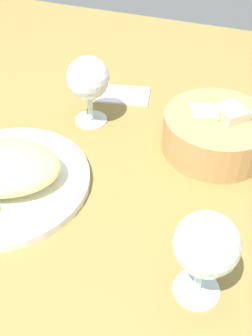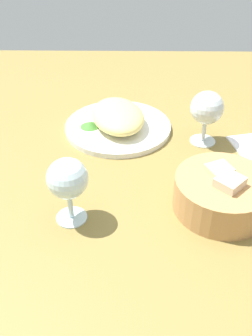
{
  "view_description": "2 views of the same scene",
  "coord_description": "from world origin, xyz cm",
  "px_view_note": "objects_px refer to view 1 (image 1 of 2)",
  "views": [
    {
      "loc": [
        22.36,
        -41.38,
        45.0
      ],
      "look_at": [
        6.59,
        0.94,
        3.67
      ],
      "focal_mm": 41.62,
      "sensor_mm": 36.0,
      "label": 1
    },
    {
      "loc": [
        76.15,
        -2.58,
        52.42
      ],
      "look_at": [
        9.51,
        -3.49,
        3.12
      ],
      "focal_mm": 41.64,
      "sensor_mm": 36.0,
      "label": 2
    }
  ],
  "objects_px": {
    "wine_glass_near": "(206,247)",
    "folded_napkin": "(124,94)",
    "plate": "(6,181)",
    "bread_basket": "(216,132)",
    "wine_glass_far": "(88,80)"
  },
  "relations": [
    {
      "from": "wine_glass_far",
      "to": "folded_napkin",
      "type": "bearing_deg",
      "value": 75.71
    },
    {
      "from": "plate",
      "to": "folded_napkin",
      "type": "height_order",
      "value": "plate"
    },
    {
      "from": "plate",
      "to": "wine_glass_far",
      "type": "distance_m",
      "value": 0.23
    },
    {
      "from": "bread_basket",
      "to": "wine_glass_near",
      "type": "distance_m",
      "value": 0.3
    },
    {
      "from": "plate",
      "to": "wine_glass_far",
      "type": "height_order",
      "value": "wine_glass_far"
    },
    {
      "from": "plate",
      "to": "wine_glass_near",
      "type": "height_order",
      "value": "wine_glass_near"
    },
    {
      "from": "plate",
      "to": "folded_napkin",
      "type": "relative_size",
      "value": 2.49
    },
    {
      "from": "wine_glass_near",
      "to": "wine_glass_far",
      "type": "bearing_deg",
      "value": 133.56
    },
    {
      "from": "wine_glass_far",
      "to": "plate",
      "type": "bearing_deg",
      "value": -104.76
    },
    {
      "from": "wine_glass_near",
      "to": "wine_glass_far",
      "type": "xyz_separation_m",
      "value": [
        -0.28,
        0.29,
        -0.0
      ]
    },
    {
      "from": "folded_napkin",
      "to": "plate",
      "type": "bearing_deg",
      "value": -117.46
    },
    {
      "from": "bread_basket",
      "to": "wine_glass_near",
      "type": "bearing_deg",
      "value": -83.11
    },
    {
      "from": "wine_glass_near",
      "to": "folded_napkin",
      "type": "xyz_separation_m",
      "value": [
        -0.25,
        0.4,
        -0.09
      ]
    },
    {
      "from": "bread_basket",
      "to": "folded_napkin",
      "type": "relative_size",
      "value": 1.7
    },
    {
      "from": "plate",
      "to": "bread_basket",
      "type": "relative_size",
      "value": 1.47
    }
  ]
}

